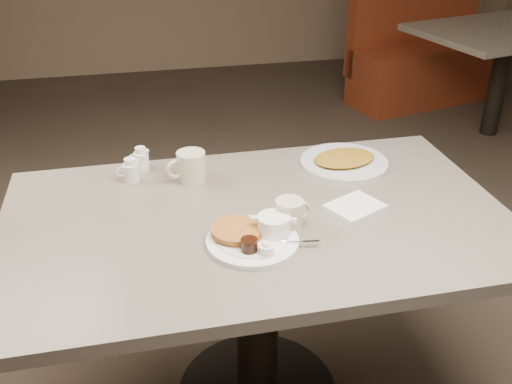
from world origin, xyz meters
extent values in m
cube|color=slate|center=(0.00, 0.00, 0.73)|extent=(1.50, 0.90, 0.04)
cylinder|color=black|center=(0.00, 0.00, 0.38)|extent=(0.14, 0.14, 0.69)
cylinder|color=white|center=(-0.05, -0.14, 0.76)|extent=(0.32, 0.32, 0.01)
cylinder|color=white|center=(-0.05, -0.14, 0.77)|extent=(0.24, 0.24, 0.00)
cylinder|color=#AB6425|center=(-0.08, -0.11, 0.77)|extent=(0.18, 0.18, 0.01)
cylinder|color=#AB6425|center=(-0.08, -0.11, 0.78)|extent=(0.18, 0.18, 0.01)
cylinder|color=white|center=(0.02, -0.13, 0.79)|extent=(0.11, 0.11, 0.05)
cube|color=white|center=(-0.03, -0.11, 0.81)|extent=(0.02, 0.02, 0.01)
cube|color=white|center=(0.07, -0.14, 0.81)|extent=(0.02, 0.02, 0.01)
ellipsoid|color=white|center=(0.01, -0.12, 0.81)|extent=(0.05, 0.05, 0.03)
ellipsoid|color=white|center=(0.03, -0.13, 0.81)|extent=(0.05, 0.05, 0.02)
cylinder|color=black|center=(-0.07, -0.20, 0.78)|extent=(0.06, 0.06, 0.04)
cylinder|color=white|center=(-0.02, -0.22, 0.78)|extent=(0.05, 0.05, 0.03)
ellipsoid|color=#FFEEBF|center=(-0.02, -0.22, 0.79)|extent=(0.03, 0.03, 0.02)
cube|color=white|center=(0.08, -0.19, 0.77)|extent=(0.10, 0.02, 0.00)
ellipsoid|color=white|center=(0.03, -0.17, 0.77)|extent=(0.04, 0.03, 0.01)
cylinder|color=beige|center=(0.07, -0.09, 0.80)|extent=(0.10, 0.10, 0.09)
cylinder|color=black|center=(0.07, -0.09, 0.83)|extent=(0.08, 0.08, 0.01)
torus|color=beige|center=(0.12, -0.07, 0.80)|extent=(0.06, 0.03, 0.06)
cube|color=white|center=(0.29, -0.03, 0.76)|extent=(0.19, 0.18, 0.02)
cylinder|color=beige|center=(-0.16, 0.27, 0.80)|extent=(0.11, 0.11, 0.10)
torus|color=beige|center=(-0.21, 0.26, 0.80)|extent=(0.07, 0.03, 0.07)
cylinder|color=white|center=(-0.36, 0.31, 0.78)|extent=(0.07, 0.07, 0.06)
cylinder|color=white|center=(-0.36, 0.31, 0.82)|extent=(0.05, 0.05, 0.02)
cone|color=white|center=(-0.34, 0.31, 0.82)|extent=(0.02, 0.02, 0.02)
torus|color=white|center=(-0.39, 0.31, 0.79)|extent=(0.04, 0.01, 0.04)
cylinder|color=white|center=(-0.32, 0.39, 0.78)|extent=(0.06, 0.06, 0.06)
cylinder|color=white|center=(-0.32, 0.39, 0.82)|extent=(0.04, 0.04, 0.02)
cone|color=white|center=(-0.30, 0.38, 0.82)|extent=(0.02, 0.02, 0.02)
torus|color=white|center=(-0.34, 0.40, 0.79)|extent=(0.04, 0.02, 0.04)
cylinder|color=beige|center=(0.37, 0.27, 0.76)|extent=(0.36, 0.36, 0.01)
ellipsoid|color=olive|center=(0.37, 0.27, 0.78)|extent=(0.25, 0.20, 0.02)
cube|color=maroon|center=(1.97, 2.71, 0.23)|extent=(1.27, 0.71, 0.45)
cube|color=maroon|center=(1.92, 2.90, 0.67)|extent=(1.19, 0.39, 0.90)
cube|color=gray|center=(2.14, 1.98, 0.73)|extent=(1.35, 1.05, 0.04)
cylinder|color=black|center=(2.14, 1.98, 0.35)|extent=(0.14, 0.14, 0.71)
camera|label=1|loc=(-0.32, -1.45, 1.65)|focal=40.96mm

